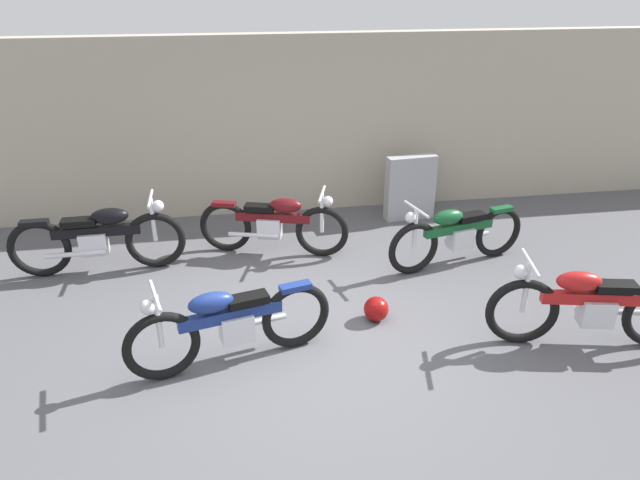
{
  "coord_description": "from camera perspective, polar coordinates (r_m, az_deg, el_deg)",
  "views": [
    {
      "loc": [
        -0.71,
        -4.76,
        3.5
      ],
      "look_at": [
        0.29,
        1.42,
        0.55
      ],
      "focal_mm": 32.76,
      "sensor_mm": 36.0,
      "label": 1
    }
  ],
  "objects": [
    {
      "name": "ground_plane",
      "position": [
        5.95,
        -0.55,
        -10.8
      ],
      "size": [
        40.0,
        40.0,
        0.0
      ],
      "primitive_type": "plane",
      "color": "#56565B"
    },
    {
      "name": "motorcycle_red",
      "position": [
        6.4,
        24.91,
        -5.86
      ],
      "size": [
        2.05,
        0.69,
        0.93
      ],
      "rotation": [
        0.0,
        0.0,
        2.93
      ],
      "color": "black",
      "rests_on": "ground_plane"
    },
    {
      "name": "helmet",
      "position": [
        6.38,
        5.51,
        -6.72
      ],
      "size": [
        0.27,
        0.27,
        0.27
      ],
      "primitive_type": "sphere",
      "color": "maroon",
      "rests_on": "ground_plane"
    },
    {
      "name": "motorcycle_maroon",
      "position": [
        7.68,
        -4.49,
        1.6
      ],
      "size": [
        1.94,
        0.77,
        0.89
      ],
      "rotation": [
        0.0,
        0.0,
        -0.28
      ],
      "color": "black",
      "rests_on": "ground_plane"
    },
    {
      "name": "motorcycle_black",
      "position": [
        7.69,
        -20.79,
        0.17
      ],
      "size": [
        2.12,
        0.59,
        0.95
      ],
      "rotation": [
        0.0,
        0.0,
        0.02
      ],
      "color": "black",
      "rests_on": "ground_plane"
    },
    {
      "name": "stone_marker",
      "position": [
        8.88,
        8.8,
        5.07
      ],
      "size": [
        0.76,
        0.27,
        0.98
      ],
      "primitive_type": "cube",
      "rotation": [
        0.0,
        0.0,
        0.1
      ],
      "color": "#9E9EA3",
      "rests_on": "ground_plane"
    },
    {
      "name": "building_wall",
      "position": [
        8.95,
        -4.4,
        11.06
      ],
      "size": [
        18.0,
        0.3,
        2.65
      ],
      "primitive_type": "cube",
      "color": "#B2A893",
      "rests_on": "ground_plane"
    },
    {
      "name": "motorcycle_green",
      "position": [
        7.57,
        13.2,
        0.55
      ],
      "size": [
        1.93,
        0.68,
        0.88
      ],
      "rotation": [
        0.0,
        0.0,
        3.37
      ],
      "color": "black",
      "rests_on": "ground_plane"
    },
    {
      "name": "motorcycle_blue",
      "position": [
        5.63,
        -8.83,
        -8.06
      ],
      "size": [
        1.98,
        0.72,
        0.9
      ],
      "rotation": [
        0.0,
        0.0,
        3.39
      ],
      "color": "black",
      "rests_on": "ground_plane"
    }
  ]
}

